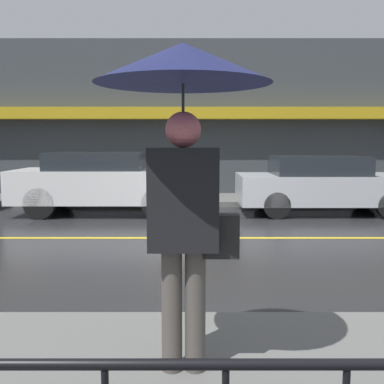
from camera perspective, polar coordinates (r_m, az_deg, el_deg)
name	(u,v)px	position (r m, az deg, el deg)	size (l,w,h in m)	color
ground_plane	(206,238)	(8.20, 1.82, -5.86)	(80.00, 80.00, 0.00)	#262628
sidewalk_far	(200,199)	(13.09, 1.05, -0.96)	(28.00, 2.10, 0.13)	#60605E
lane_marking	(206,238)	(8.20, 1.82, -5.83)	(25.20, 0.12, 0.01)	gold
building_storefront	(200,119)	(14.16, 0.96, 9.24)	(28.00, 0.85, 4.87)	#383D42
pedestrian	(182,111)	(3.03, -1.29, 10.27)	(1.18, 1.18, 2.25)	#4C4742
car_white	(102,181)	(11.10, -11.40, 1.32)	(4.29, 1.82, 1.49)	silver
car_silver	(320,184)	(11.35, 16.00, 0.98)	(4.15, 1.73, 1.40)	#B2B5BA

